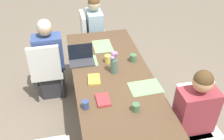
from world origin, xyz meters
TOP-DOWN VIEW (x-y plane):
  - ground_plane at (0.00, 0.00)m, footprint 10.00×10.00m
  - dining_table at (0.00, 0.00)m, footprint 2.25×0.94m
  - chair_far_left_near at (0.65, 0.81)m, footprint 0.44×0.44m
  - person_far_left_near at (0.73, 0.75)m, footprint 0.36×0.40m
  - chair_head_right_left_mid at (1.49, 0.06)m, footprint 0.44×0.44m
  - person_head_right_left_mid at (1.43, -0.02)m, footprint 0.40×0.36m
  - chair_near_left_far at (-0.69, -0.78)m, footprint 0.44×0.44m
  - person_near_left_far at (-0.76, -0.72)m, footprint 0.36×0.40m
  - flower_vase at (0.02, -0.03)m, footprint 0.09×0.09m
  - placemat_far_left_near at (0.33, 0.31)m, footprint 0.26×0.36m
  - placemat_head_right_left_mid at (0.67, -0.01)m, footprint 0.36×0.26m
  - placemat_near_left_far at (-0.34, -0.31)m, footprint 0.27×0.37m
  - laptop_far_left_near at (0.33, 0.33)m, footprint 0.22×0.32m
  - coffee_mug_near_left at (0.21, -0.32)m, footprint 0.09×0.09m
  - coffee_mug_near_right at (-0.53, 0.39)m, footprint 0.07×0.07m
  - coffee_mug_centre_left at (-0.67, -0.10)m, footprint 0.08×0.08m
  - coffee_mug_centre_right at (0.25, -0.00)m, footprint 0.08×0.08m
  - book_red_cover at (-0.46, 0.20)m, footprint 0.20×0.14m
  - book_blue_cover at (-0.09, 0.23)m, footprint 0.21×0.16m

SIDE VIEW (x-z plane):
  - ground_plane at x=0.00m, z-range 0.00..0.00m
  - chair_far_left_near at x=0.65m, z-range 0.05..0.95m
  - chair_head_right_left_mid at x=1.49m, z-range 0.05..0.95m
  - chair_near_left_far at x=-0.69m, z-range 0.05..0.95m
  - person_far_left_near at x=0.73m, z-range -0.07..1.12m
  - person_head_right_left_mid at x=1.43m, z-range -0.07..1.12m
  - person_near_left_far at x=-0.76m, z-range -0.07..1.12m
  - dining_table at x=0.00m, z-range 0.30..1.04m
  - placemat_far_left_near at x=0.33m, z-range 0.74..0.74m
  - placemat_head_right_left_mid at x=0.67m, z-range 0.74..0.74m
  - placemat_near_left_far at x=-0.34m, z-range 0.74..0.74m
  - book_blue_cover at x=-0.09m, z-range 0.74..0.76m
  - book_red_cover at x=-0.46m, z-range 0.74..0.76m
  - coffee_mug_centre_left at x=-0.67m, z-range 0.74..0.82m
  - laptop_far_left_near at x=0.33m, z-range 0.68..0.89m
  - coffee_mug_near_right at x=-0.53m, z-range 0.74..0.83m
  - coffee_mug_near_left at x=0.21m, z-range 0.74..0.84m
  - coffee_mug_centre_right at x=0.25m, z-range 0.74..0.84m
  - flower_vase at x=0.02m, z-range 0.73..1.02m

